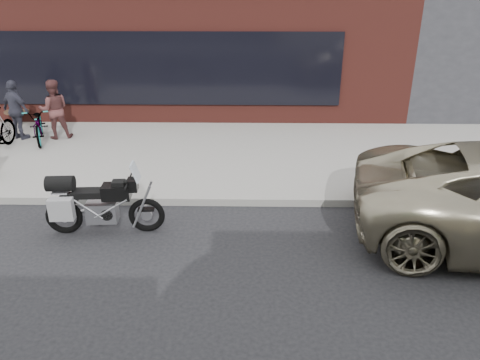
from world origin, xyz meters
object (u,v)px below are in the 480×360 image
motorcycle (96,204)px  cafe_patron_left (54,109)px  bicycle_front (39,124)px  cafe_patron_right (16,110)px  cafe_table (17,112)px

motorcycle → cafe_patron_left: size_ratio=1.33×
bicycle_front → cafe_patron_right: size_ratio=1.11×
motorcycle → cafe_patron_left: bearing=114.0°
bicycle_front → cafe_table: 1.92m
motorcycle → cafe_table: bearing=121.0°
bicycle_front → cafe_table: bearing=109.9°
bicycle_front → cafe_patron_left: (0.35, 0.26, 0.32)m
cafe_patron_right → cafe_table: bearing=-34.6°
bicycle_front → cafe_patron_left: 0.54m
cafe_table → cafe_patron_left: cafe_patron_left is taller
bicycle_front → cafe_table: size_ratio=2.51×
cafe_table → cafe_patron_left: (1.60, -1.20, 0.41)m
cafe_patron_left → cafe_patron_right: cafe_patron_right is taller
cafe_table → cafe_patron_right: 1.51m
cafe_patron_left → cafe_table: bearing=-56.8°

